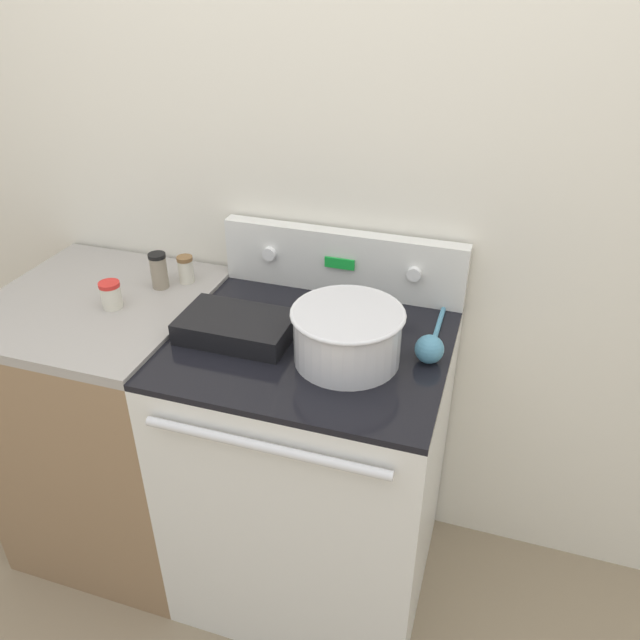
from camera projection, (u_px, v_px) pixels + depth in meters
The scene contains 10 objects.
kitchen_wall at pixel (350, 181), 1.78m from camera, with size 8.00×0.05×2.50m.
stove_range at pixel (312, 468), 1.90m from camera, with size 0.73×0.67×0.92m.
control_panel at pixel (342, 262), 1.85m from camera, with size 0.73×0.07×0.19m.
side_counter at pixel (120, 422), 2.07m from camera, with size 0.62×0.64×0.94m.
mixing_bowl at pixel (347, 333), 1.54m from camera, with size 0.28×0.28×0.14m.
casserole_dish at pixel (236, 325), 1.66m from camera, with size 0.30×0.19×0.06m.
ladle at pixel (430, 347), 1.57m from camera, with size 0.07×0.30×0.07m.
spice_jar_brown_cap at pixel (186, 269), 1.90m from camera, with size 0.05×0.05×0.08m.
spice_jar_black_cap at pixel (159, 270), 1.86m from camera, with size 0.05×0.05×0.11m.
spice_jar_red_cap at pixel (111, 295), 1.77m from camera, with size 0.06×0.06×0.08m.
Camera 1 is at (0.45, -0.99, 1.83)m, focal length 35.00 mm.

